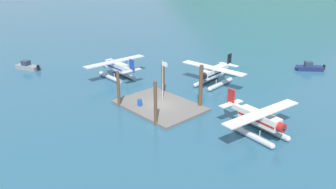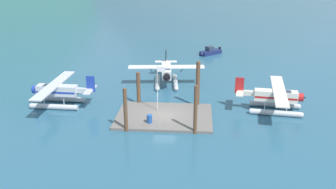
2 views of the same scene
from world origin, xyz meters
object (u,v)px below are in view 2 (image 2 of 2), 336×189
flagpole (158,82)px  seaplane_cream_stbd_fwd (276,99)px  boat_navy_open_north (210,52)px  fuel_drum (149,119)px  seaplane_white_bow_centre (166,74)px  seaplane_silver_port_fwd (57,93)px

flagpole → seaplane_cream_stbd_fwd: bearing=6.4°
seaplane_cream_stbd_fwd → boat_navy_open_north: bearing=104.9°
fuel_drum → seaplane_white_bow_centre: bearing=87.1°
boat_navy_open_north → fuel_drum: bearing=-103.2°
fuel_drum → boat_navy_open_north: bearing=76.8°
flagpole → fuel_drum: bearing=-100.7°
flagpole → seaplane_white_bow_centre: size_ratio=0.51×
flagpole → boat_navy_open_north: (6.53, 27.14, -3.20)m
flagpole → seaplane_cream_stbd_fwd: size_ratio=0.51×
seaplane_cream_stbd_fwd → boat_navy_open_north: size_ratio=2.54×
seaplane_cream_stbd_fwd → fuel_drum: bearing=-160.7°
fuel_drum → seaplane_cream_stbd_fwd: (13.98, 4.89, 0.84)m
flagpole → boat_navy_open_north: 28.10m
fuel_drum → boat_navy_open_north: 31.36m
flagpole → seaplane_silver_port_fwd: size_ratio=0.51×
seaplane_white_bow_centre → seaplane_cream_stbd_fwd: 15.81m
flagpole → seaplane_white_bow_centre: bearing=89.8°
seaplane_silver_port_fwd → seaplane_white_bow_centre: 15.12m
fuel_drum → seaplane_silver_port_fwd: (-11.65, 4.68, 0.84)m
seaplane_white_bow_centre → seaplane_cream_stbd_fwd: (13.30, -8.54, 0.00)m
seaplane_silver_port_fwd → seaplane_cream_stbd_fwd: same height
fuel_drum → seaplane_silver_port_fwd: seaplane_silver_port_fwd is taller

